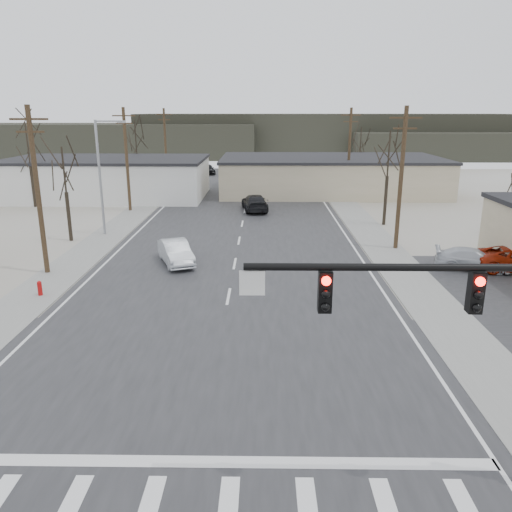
{
  "coord_description": "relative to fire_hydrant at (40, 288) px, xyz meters",
  "views": [
    {
      "loc": [
        1.85,
        -17.16,
        9.66
      ],
      "look_at": [
        1.5,
        7.01,
        2.6
      ],
      "focal_mm": 35.0,
      "sensor_mm": 36.0,
      "label": 1
    }
  ],
  "objects": [
    {
      "name": "sidewalk_right",
      "position": [
        20.8,
        12.0,
        -0.42
      ],
      "size": [
        3.0,
        90.0,
        0.06
      ],
      "primitive_type": "cube",
      "color": "gray",
      "rests_on": "ground"
    },
    {
      "name": "tree_right_mid",
      "position": [
        22.7,
        18.0,
        5.48
      ],
      "size": [
        3.74,
        3.74,
        8.33
      ],
      "color": "#2E261C",
      "rests_on": "ground"
    },
    {
      "name": "building_left_far",
      "position": [
        -5.8,
        32.0,
        1.8
      ],
      "size": [
        22.3,
        12.3,
        4.5
      ],
      "color": "silver",
      "rests_on": "ground"
    },
    {
      "name": "upole_left_d",
      "position": [
        -1.3,
        44.0,
        4.77
      ],
      "size": [
        2.2,
        0.3,
        10.0
      ],
      "color": "#44311F",
      "rests_on": "ground"
    },
    {
      "name": "sidewalk_left",
      "position": [
        -0.4,
        12.0,
        -0.42
      ],
      "size": [
        3.0,
        90.0,
        0.06
      ],
      "primitive_type": "cube",
      "color": "gray",
      "rests_on": "ground"
    },
    {
      "name": "car_far_b",
      "position": [
        3.25,
        54.01,
        0.38
      ],
      "size": [
        3.11,
        4.93,
        1.56
      ],
      "primitive_type": "imported",
      "rotation": [
        0.0,
        0.0,
        0.3
      ],
      "color": "black",
      "rests_on": "main_road"
    },
    {
      "name": "sedan_crossing",
      "position": [
        6.36,
        6.0,
        0.35
      ],
      "size": [
        3.2,
        4.83,
        1.5
      ],
      "primitive_type": "imported",
      "rotation": [
        0.0,
        0.0,
        0.39
      ],
      "color": "#B6BBC2",
      "rests_on": "main_road"
    },
    {
      "name": "tree_right_far",
      "position": [
        25.2,
        44.0,
        5.13
      ],
      "size": [
        3.52,
        3.52,
        7.84
      ],
      "color": "#2E261C",
      "rests_on": "ground"
    },
    {
      "name": "main_road",
      "position": [
        10.2,
        7.0,
        -0.43
      ],
      "size": [
        18.0,
        110.0,
        0.05
      ],
      "primitive_type": "cube",
      "color": "#27272A",
      "rests_on": "ground"
    },
    {
      "name": "tree_left_mid",
      "position": [
        -11.8,
        26.0,
        5.83
      ],
      "size": [
        3.96,
        3.96,
        8.82
      ],
      "color": "#2E261C",
      "rests_on": "ground"
    },
    {
      "name": "car_parked_silver",
      "position": [
        25.23,
        5.0,
        0.24
      ],
      "size": [
        4.88,
        3.05,
        1.32
      ],
      "primitive_type": "imported",
      "rotation": [
        0.0,
        0.0,
        1.29
      ],
      "color": "#ACAFB7",
      "rests_on": "parking_lot"
    },
    {
      "name": "streetlight_main",
      "position": [
        -0.6,
        14.0,
        4.64
      ],
      "size": [
        2.4,
        0.25,
        9.0
      ],
      "color": "gray",
      "rests_on": "ground"
    },
    {
      "name": "upole_left_b",
      "position": [
        -1.3,
        4.0,
        4.77
      ],
      "size": [
        2.2,
        0.3,
        10.0
      ],
      "color": "#44311F",
      "rests_on": "ground"
    },
    {
      "name": "cross_road",
      "position": [
        10.2,
        -8.0,
        -0.43
      ],
      "size": [
        90.0,
        10.0,
        0.04
      ],
      "primitive_type": "cube",
      "color": "#27272A",
      "rests_on": "ground"
    },
    {
      "name": "tree_left_far",
      "position": [
        -3.8,
        38.0,
        5.83
      ],
      "size": [
        3.96,
        3.96,
        8.82
      ],
      "color": "#2E261C",
      "rests_on": "ground"
    },
    {
      "name": "upole_left_c",
      "position": [
        -1.3,
        24.0,
        4.77
      ],
      "size": [
        2.2,
        0.3,
        10.0
      ],
      "color": "#44311F",
      "rests_on": "ground"
    },
    {
      "name": "hill_left",
      "position": [
        -24.8,
        84.0,
        3.05
      ],
      "size": [
        70.0,
        18.0,
        7.0
      ],
      "primitive_type": "cube",
      "color": "#333026",
      "rests_on": "ground"
    },
    {
      "name": "car_far_a",
      "position": [
        11.2,
        24.03,
        0.4
      ],
      "size": [
        3.01,
        5.79,
        1.6
      ],
      "primitive_type": "imported",
      "rotation": [
        0.0,
        0.0,
        3.28
      ],
      "color": "black",
      "rests_on": "main_road"
    },
    {
      "name": "building_right_far",
      "position": [
        20.2,
        36.0,
        1.7
      ],
      "size": [
        26.3,
        14.3,
        4.3
      ],
      "color": "#BBAC8F",
      "rests_on": "ground"
    },
    {
      "name": "hill_right",
      "position": [
        60.2,
        82.0,
        2.3
      ],
      "size": [
        60.0,
        18.0,
        5.5
      ],
      "primitive_type": "cube",
      "color": "#333026",
      "rests_on": "ground"
    },
    {
      "name": "upole_right_b",
      "position": [
        21.7,
        32.0,
        4.77
      ],
      "size": [
        2.2,
        0.3,
        10.0
      ],
      "color": "#44311F",
      "rests_on": "ground"
    },
    {
      "name": "hill_center",
      "position": [
        25.2,
        88.0,
        4.05
      ],
      "size": [
        80.0,
        18.0,
        9.0
      ],
      "primitive_type": "cube",
      "color": "#333026",
      "rests_on": "ground"
    },
    {
      "name": "tree_left_near",
      "position": [
        -2.8,
        12.0,
        4.78
      ],
      "size": [
        3.3,
        3.3,
        7.35
      ],
      "color": "#2E261C",
      "rests_on": "ground"
    },
    {
      "name": "upole_right_a",
      "position": [
        21.7,
        10.0,
        4.77
      ],
      "size": [
        2.2,
        0.3,
        10.0
      ],
      "color": "#44311F",
      "rests_on": "ground"
    },
    {
      "name": "fire_hydrant",
      "position": [
        0.0,
        0.0,
        0.0
      ],
      "size": [
        0.24,
        0.24,
        0.87
      ],
      "color": "#A50C0C",
      "rests_on": "ground"
    },
    {
      "name": "ground",
      "position": [
        10.2,
        -8.0,
        -0.45
      ],
      "size": [
        140.0,
        140.0,
        0.0
      ],
      "primitive_type": "plane",
      "color": "#BCBCB7",
      "rests_on": "ground"
    }
  ]
}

